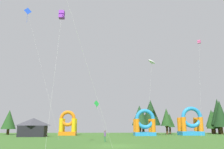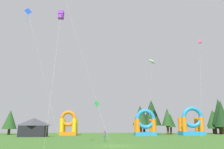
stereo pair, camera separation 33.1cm
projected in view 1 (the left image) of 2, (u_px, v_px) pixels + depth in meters
name	position (u px, v px, depth m)	size (l,w,h in m)	color
ground_plane	(117.00, 146.00, 28.71)	(120.00, 120.00, 0.00)	#3D6B28
kite_white_parafoil	(152.00, 62.00, 62.54)	(3.96, 5.69, 19.48)	white
kite_pink_box	(199.00, 42.00, 64.00)	(4.87, 7.64, 24.91)	#EA599E
kite_purple_box	(62.00, 15.00, 30.39)	(0.69, 4.67, 16.72)	purple
kite_green_diamond	(96.00, 104.00, 50.59)	(3.03, 1.08, 7.47)	green
kite_blue_diamond	(28.00, 13.00, 48.84)	(8.56, 2.70, 25.83)	blue
person_left_edge	(105.00, 135.00, 36.21)	(0.39, 0.39, 1.70)	#33723F
inflatable_blue_arch	(68.00, 126.00, 62.40)	(4.32, 3.97, 6.35)	orange
inflatable_orange_dome	(145.00, 126.00, 59.69)	(5.15, 4.15, 6.56)	#268CD8
inflatable_yellow_castle	(191.00, 125.00, 62.50)	(5.73, 4.49, 7.36)	#268CD8
festival_tent	(33.00, 127.00, 54.28)	(5.85, 3.78, 4.16)	black
tree_row_1	(9.00, 119.00, 67.83)	(4.03, 4.03, 6.91)	#4C331E
tree_row_2	(140.00, 115.00, 69.64)	(4.58, 4.58, 8.30)	#4C331E
tree_row_3	(143.00, 119.00, 72.11)	(3.78, 3.78, 6.88)	#4C331E
tree_row_4	(151.00, 113.00, 72.41)	(5.75, 5.75, 10.21)	#4C331E
tree_row_5	(167.00, 117.00, 69.92)	(3.39, 3.39, 7.50)	#4C331E
tree_row_6	(170.00, 121.00, 74.01)	(3.08, 3.08, 6.12)	#4C331E
tree_row_7	(212.00, 118.00, 75.61)	(3.85, 3.85, 7.51)	#4C331E
tree_row_8	(214.00, 120.00, 74.99)	(4.41, 4.41, 7.04)	#4C331E
tree_row_9	(220.00, 114.00, 71.44)	(4.43, 4.43, 10.00)	#4C331E
tree_row_10	(218.00, 112.00, 73.90)	(4.51, 4.51, 10.75)	#4C331E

